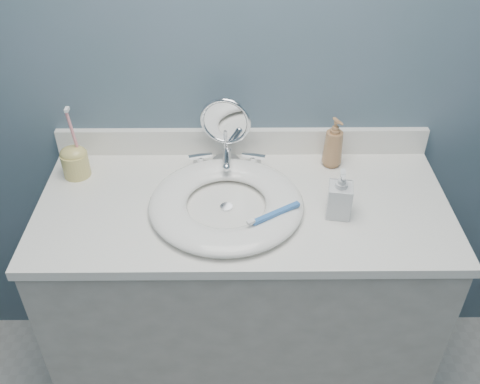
{
  "coord_description": "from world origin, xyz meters",
  "views": [
    {
      "loc": [
        -0.02,
        -0.26,
        1.87
      ],
      "look_at": [
        -0.01,
        0.94,
        0.94
      ],
      "focal_mm": 40.0,
      "sensor_mm": 36.0,
      "label": 1
    }
  ],
  "objects_px": {
    "makeup_mirror": "(226,129)",
    "toothbrush_holder": "(75,160)",
    "soap_bottle_amber": "(334,142)",
    "soap_bottle_clear": "(340,193)"
  },
  "relations": [
    {
      "from": "makeup_mirror",
      "to": "toothbrush_holder",
      "type": "height_order",
      "value": "toothbrush_holder"
    },
    {
      "from": "makeup_mirror",
      "to": "toothbrush_holder",
      "type": "xyz_separation_m",
      "value": [
        -0.47,
        -0.06,
        -0.07
      ]
    },
    {
      "from": "soap_bottle_amber",
      "to": "toothbrush_holder",
      "type": "distance_m",
      "value": 0.81
    },
    {
      "from": "soap_bottle_clear",
      "to": "toothbrush_holder",
      "type": "relative_size",
      "value": 0.62
    },
    {
      "from": "soap_bottle_clear",
      "to": "toothbrush_holder",
      "type": "height_order",
      "value": "toothbrush_holder"
    },
    {
      "from": "toothbrush_holder",
      "to": "soap_bottle_amber",
      "type": "bearing_deg",
      "value": 3.64
    },
    {
      "from": "toothbrush_holder",
      "to": "makeup_mirror",
      "type": "bearing_deg",
      "value": 7.32
    },
    {
      "from": "soap_bottle_amber",
      "to": "soap_bottle_clear",
      "type": "xyz_separation_m",
      "value": [
        -0.02,
        -0.25,
        -0.01
      ]
    },
    {
      "from": "makeup_mirror",
      "to": "soap_bottle_clear",
      "type": "relative_size",
      "value": 1.58
    },
    {
      "from": "soap_bottle_clear",
      "to": "toothbrush_holder",
      "type": "distance_m",
      "value": 0.82
    }
  ]
}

